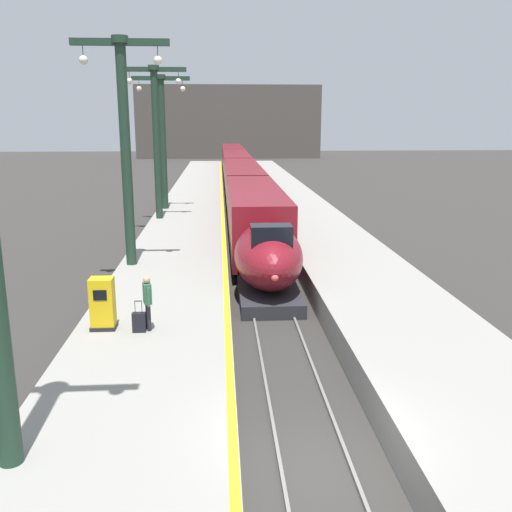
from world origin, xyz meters
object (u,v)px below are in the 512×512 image
Objects in this scene: highspeed_train_main at (239,175)px; rolling_suitcase at (139,322)px; station_column_mid at (125,132)px; station_column_distant at (163,130)px; ticket_machine_yellow at (103,305)px; passenger_near_edge at (147,299)px; station_column_far at (156,129)px.

rolling_suitcase is (-4.43, -39.91, -0.62)m from highspeed_train_main.
rolling_suitcase is at bearing -79.97° from station_column_mid.
ticket_machine_yellow is at bearing -89.17° from station_column_distant.
passenger_near_edge is (1.73, -8.16, -4.72)m from station_column_mid.
station_column_mid is at bearing 92.52° from ticket_machine_yellow.
station_column_far is at bearing 94.12° from rolling_suitcase.
highspeed_train_main is 20.91m from station_column_far.
station_column_mid is 1.00× the size of station_column_far.
station_column_mid is at bearing -90.00° from station_column_far.
ticket_machine_yellow is at bearing 162.56° from rolling_suitcase.
station_column_distant reaches higher than passenger_near_edge.
passenger_near_edge is (1.73, -24.47, -4.59)m from station_column_distant.
ticket_machine_yellow is at bearing 171.71° from passenger_near_edge.
station_column_far is 20.89m from passenger_near_edge.
station_column_far reaches higher than station_column_distant.
rolling_suitcase is at bearing -17.44° from ticket_machine_yellow.
station_column_distant reaches higher than highspeed_train_main.
station_column_far is 20.68m from ticket_machine_yellow.
highspeed_train_main is at bearing 84.01° from passenger_near_edge.
ticket_machine_yellow is (0.35, -7.96, -4.97)m from station_column_mid.
passenger_near_edge is at bearing -8.29° from ticket_machine_yellow.
station_column_mid is 9.39m from ticket_machine_yellow.
station_column_mid is at bearing 101.98° from passenger_near_edge.
highspeed_train_main is 40.16m from rolling_suitcase.
station_column_distant reaches higher than rolling_suitcase.
station_column_far is 5.63× the size of passenger_near_edge.
highspeed_train_main is 39.94m from ticket_machine_yellow.
station_column_mid is 5.96× the size of ticket_machine_yellow.
station_column_distant is (-5.90, -15.28, 4.65)m from highspeed_train_main.
rolling_suitcase is at bearing -86.58° from station_column_distant.
station_column_distant is 5.80× the size of ticket_machine_yellow.
station_column_distant is at bearing -111.11° from highspeed_train_main.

